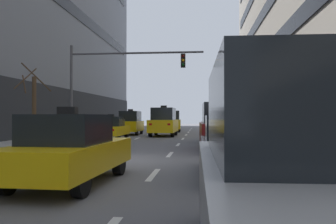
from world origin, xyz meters
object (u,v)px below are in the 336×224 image
at_px(car_parked_2, 221,127).
at_px(street_tree_0, 248,98).
at_px(street_tree_1, 34,106).
at_px(traffic_signal_0, 112,74).
at_px(taxi_driving_1, 112,128).
at_px(taxi_driving_4, 70,150).
at_px(car_parked_0, 297,176).
at_px(taxi_driving_0, 171,121).
at_px(car_parked_1, 235,146).
at_px(taxi_driving_2, 130,123).
at_px(pedestrian_0, 268,127).
at_px(taxi_driving_3, 164,122).
at_px(car_parked_3, 216,125).

height_order(car_parked_2, street_tree_0, street_tree_0).
bearing_deg(street_tree_1, traffic_signal_0, 36.78).
distance_m(taxi_driving_1, taxi_driving_4, 15.69).
xyz_separation_m(car_parked_0, street_tree_1, (-10.21, 15.10, 1.13)).
bearing_deg(taxi_driving_0, car_parked_1, -81.28).
height_order(taxi_driving_2, taxi_driving_4, taxi_driving_2).
relative_size(taxi_driving_2, pedestrian_0, 2.59).
distance_m(taxi_driving_1, street_tree_0, 10.24).
height_order(taxi_driving_3, taxi_driving_4, taxi_driving_3).
distance_m(taxi_driving_0, taxi_driving_4, 27.16).
distance_m(taxi_driving_2, pedestrian_0, 15.12).
xyz_separation_m(taxi_driving_0, street_tree_0, (6.46, -8.83, 1.90)).
bearing_deg(car_parked_0, traffic_signal_0, 109.95).
relative_size(traffic_signal_0, street_tree_1, 1.96).
distance_m(taxi_driving_2, car_parked_3, 10.74).
height_order(taxi_driving_1, taxi_driving_3, taxi_driving_3).
height_order(taxi_driving_2, traffic_signal_0, traffic_signal_0).
distance_m(taxi_driving_4, car_parked_3, 13.91).
relative_size(street_tree_0, pedestrian_0, 3.51).
distance_m(taxi_driving_0, street_tree_1, 17.77).
bearing_deg(car_parked_3, pedestrian_0, -57.41).
distance_m(taxi_driving_4, car_parked_1, 4.23).
bearing_deg(taxi_driving_2, street_tree_1, -106.43).
relative_size(taxi_driving_3, traffic_signal_0, 0.56).
xyz_separation_m(car_parked_3, pedestrian_0, (2.37, -3.71, -0.00)).
distance_m(taxi_driving_0, car_parked_3, 14.39).
xyz_separation_m(taxi_driving_2, car_parked_3, (6.99, -8.15, 0.07)).
xyz_separation_m(taxi_driving_0, car_parked_1, (3.95, -25.72, -0.27)).
distance_m(taxi_driving_1, car_parked_2, 9.95).
bearing_deg(taxi_driving_0, taxi_driving_1, -104.73).
height_order(taxi_driving_1, car_parked_3, car_parked_3).
distance_m(taxi_driving_0, car_parked_1, 26.02).
xyz_separation_m(car_parked_2, pedestrian_0, (2.37, 1.24, -0.02)).
distance_m(car_parked_0, street_tree_1, 18.26).
bearing_deg(taxi_driving_1, taxi_driving_4, -78.75).
height_order(taxi_driving_0, taxi_driving_3, taxi_driving_3).
bearing_deg(taxi_driving_0, car_parked_2, -78.15).
height_order(taxi_driving_0, car_parked_1, taxi_driving_0).
bearing_deg(street_tree_1, pedestrian_0, -4.36).
distance_m(taxi_driving_1, taxi_driving_2, 6.09).
distance_m(taxi_driving_0, taxi_driving_3, 7.53).
height_order(car_parked_0, street_tree_1, street_tree_1).
relative_size(taxi_driving_1, street_tree_1, 0.97).
relative_size(taxi_driving_1, traffic_signal_0, 0.49).
bearing_deg(car_parked_2, pedestrian_0, 27.67).
relative_size(taxi_driving_0, street_tree_1, 1.04).
distance_m(street_tree_0, pedestrian_0, 8.92).
bearing_deg(taxi_driving_2, car_parked_2, -61.93).
bearing_deg(street_tree_1, taxi_driving_4, -59.49).
xyz_separation_m(car_parked_1, car_parked_3, (-0.00, 11.88, 0.28)).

